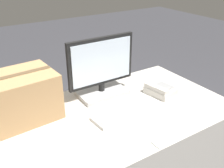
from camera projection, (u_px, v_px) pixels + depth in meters
office_desk at (100, 162)px, 1.84m from camera, size 1.80×0.90×0.75m
monitor at (101, 72)px, 1.87m from camera, size 0.51×0.24×0.43m
keyboard at (124, 112)px, 1.71m from camera, size 0.45×0.19×0.03m
desk_phone at (160, 90)px, 1.94m from camera, size 0.20×0.23×0.08m
spoon at (92, 142)px, 1.45m from camera, size 0.08×0.13×0.00m
cardboard_box at (20, 97)px, 1.61m from camera, size 0.46×0.36×0.30m
sticky_note_pad at (160, 143)px, 1.44m from camera, size 0.07×0.07×0.01m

